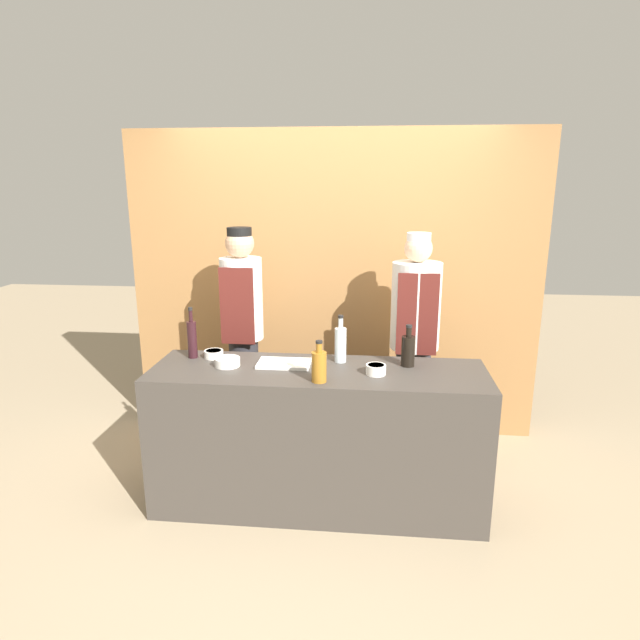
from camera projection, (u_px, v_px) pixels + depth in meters
name	position (u px, v px, depth m)	size (l,w,h in m)	color
ground_plane	(318.00, 501.00, 3.46)	(14.00, 14.00, 0.00)	tan
cabinet_wall	(333.00, 286.00, 4.29)	(3.23, 0.18, 2.40)	olive
counter	(318.00, 438.00, 3.35)	(2.04, 0.61, 0.90)	#3D3833
sauce_bowl_orange	(227.00, 361.00, 3.29)	(0.16, 0.16, 0.05)	white
sauce_bowl_red	(376.00, 369.00, 3.15)	(0.12, 0.12, 0.06)	white
sauce_bowl_white	(214.00, 354.00, 3.45)	(0.12, 0.12, 0.05)	white
cutting_board	(284.00, 363.00, 3.31)	(0.33, 0.20, 0.02)	white
bottle_clear	(340.00, 344.00, 3.35)	(0.07, 0.07, 0.30)	silver
bottle_amber	(319.00, 366.00, 3.02)	(0.09, 0.09, 0.24)	#9E661E
bottle_wine	(192.00, 338.00, 3.43)	(0.06, 0.06, 0.33)	black
bottle_soy	(408.00, 350.00, 3.28)	(0.08, 0.08, 0.26)	black
chef_left	(243.00, 332.00, 3.91)	(0.30, 0.30, 1.70)	#28282D
chef_right	(414.00, 341.00, 3.80)	(0.34, 0.34, 1.67)	#28282D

